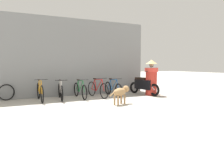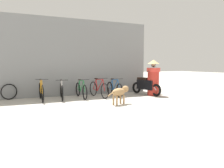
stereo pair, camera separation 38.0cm
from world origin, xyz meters
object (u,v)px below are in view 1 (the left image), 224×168
bicycle_0 (40,92)px  motorcycle (144,85)px  bicycle_3 (98,89)px  person_in_robes (151,77)px  stray_dog (121,92)px  spare_tire_left (6,92)px  bicycle_2 (80,90)px  bicycle_4 (113,89)px  bicycle_1 (61,91)px

bicycle_0 → motorcycle: size_ratio=0.95×
motorcycle → bicycle_3: bearing=-106.5°
bicycle_0 → bicycle_3: (2.31, -0.10, -0.00)m
person_in_robes → bicycle_3: bearing=-21.8°
stray_dog → spare_tire_left: bearing=119.0°
spare_tire_left → bicycle_2: bearing=-14.8°
bicycle_2 → bicycle_4: 1.46m
bicycle_4 → stray_dog: 1.97m
bicycle_4 → motorcycle: size_ratio=0.93×
stray_dog → bicycle_1: bearing=105.5°
bicycle_2 → bicycle_3: bearing=82.2°
bicycle_2 → bicycle_3: size_ratio=1.05×
bicycle_0 → stray_dog: 3.10m
bicycle_4 → bicycle_1: bearing=-92.0°
bicycle_4 → spare_tire_left: 4.25m
bicycle_0 → person_in_robes: person_in_robes is taller
bicycle_2 → person_in_robes: bearing=80.8°
bicycle_0 → bicycle_4: 3.04m
stray_dog → spare_tire_left: 4.44m
bicycle_1 → motorcycle: 3.77m
motorcycle → bicycle_4: bearing=-109.0°
bicycle_0 → bicycle_2: (1.58, 0.01, -0.02)m
bicycle_2 → stray_dog: size_ratio=1.69×
bicycle_1 → stray_dog: (1.62, -1.98, 0.10)m
bicycle_1 → stray_dog: 2.56m
bicycle_1 → bicycle_3: (1.53, -0.13, 0.02)m
bicycle_3 → motorcycle: bearing=77.2°
bicycle_1 → bicycle_2: bicycle_1 is taller
bicycle_4 → motorcycle: motorcycle is taller
bicycle_0 → bicycle_3: bicycle_0 is taller
bicycle_2 → motorcycle: motorcycle is taller
bicycle_0 → bicycle_1: 0.78m
bicycle_3 → spare_tire_left: 3.54m
bicycle_3 → motorcycle: motorcycle is taller
bicycle_3 → person_in_robes: (2.43, -0.46, 0.46)m
motorcycle → person_in_robes: size_ratio=1.12×
bicycle_1 → spare_tire_left: size_ratio=2.65×
motorcycle → bicycle_0: bearing=-105.4°
bicycle_1 → bicycle_4: bicycle_1 is taller
motorcycle → spare_tire_left: bearing=-112.0°
bicycle_1 → motorcycle: (3.76, -0.31, 0.11)m
bicycle_4 → motorcycle: 1.51m
stray_dog → person_in_robes: (2.34, 1.39, 0.38)m
bicycle_1 → bicycle_3: bearing=94.1°
bicycle_0 → stray_dog: bearing=52.3°
bicycle_1 → spare_tire_left: 2.04m
bicycle_0 → person_in_robes: bearing=84.7°
bicycle_2 → stray_dog: (0.82, -1.97, 0.11)m
motorcycle → stray_dog: motorcycle is taller
bicycle_0 → person_in_robes: size_ratio=1.06×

